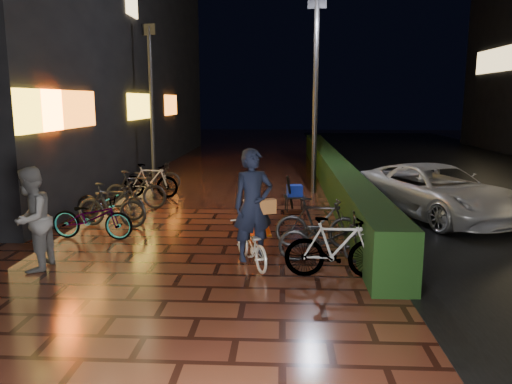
# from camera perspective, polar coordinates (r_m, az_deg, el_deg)

# --- Properties ---
(ground) EXTENTS (80.00, 80.00, 0.00)m
(ground) POSITION_cam_1_polar(r_m,az_deg,el_deg) (9.44, -7.21, -7.01)
(ground) COLOR #381911
(ground) RESTS_ON ground
(hedge) EXTENTS (0.70, 20.00, 1.00)m
(hedge) POSITION_cam_1_polar(r_m,az_deg,el_deg) (17.10, 8.54, 2.54)
(hedge) COLOR black
(hedge) RESTS_ON ground
(bystander_person) EXTENTS (0.67, 0.86, 1.75)m
(bystander_person) POSITION_cam_1_polar(r_m,az_deg,el_deg) (9.08, -24.29, -2.85)
(bystander_person) COLOR #57585A
(bystander_person) RESTS_ON ground
(van) EXTENTS (3.79, 5.02, 1.27)m
(van) POSITION_cam_1_polar(r_m,az_deg,el_deg) (12.88, 19.85, 0.08)
(van) COLOR #B6B6BC
(van) RESTS_ON ground
(storefront_block) EXTENTS (12.09, 22.00, 9.00)m
(storefront_block) POSITION_cam_1_polar(r_m,az_deg,el_deg) (23.26, -26.41, 13.54)
(storefront_block) COLOR black
(storefront_block) RESTS_ON ground
(lamp_post_hedge) EXTENTS (0.56, 0.18, 5.81)m
(lamp_post_hedge) POSITION_cam_1_polar(r_m,az_deg,el_deg) (15.24, 6.81, 11.81)
(lamp_post_hedge) COLOR black
(lamp_post_hedge) RESTS_ON ground
(lamp_post_sf) EXTENTS (0.50, 0.23, 5.31)m
(lamp_post_sf) POSITION_cam_1_polar(r_m,az_deg,el_deg) (17.65, -11.86, 10.58)
(lamp_post_sf) COLOR black
(lamp_post_sf) RESTS_ON ground
(cyclist) EXTENTS (1.02, 1.50, 2.04)m
(cyclist) POSITION_cam_1_polar(r_m,az_deg,el_deg) (8.49, -0.43, -3.61)
(cyclist) COLOR silver
(cyclist) RESTS_ON ground
(traffic_barrier) EXTENTS (0.82, 1.82, 0.74)m
(traffic_barrier) POSITION_cam_1_polar(r_m,az_deg,el_deg) (11.24, -0.18, -2.14)
(traffic_barrier) COLOR #FF430D
(traffic_barrier) RESTS_ON ground
(cart_assembly) EXTENTS (0.57, 0.60, 0.98)m
(cart_assembly) POSITION_cam_1_polar(r_m,az_deg,el_deg) (12.78, 4.39, -0.01)
(cart_assembly) COLOR black
(cart_assembly) RESTS_ON ground
(parked_bikes_storefront) EXTENTS (2.00, 6.34, 1.00)m
(parked_bikes_storefront) POSITION_cam_1_polar(r_m,az_deg,el_deg) (13.20, -14.36, -0.12)
(parked_bikes_storefront) COLOR black
(parked_bikes_storefront) RESTS_ON ground
(parked_bikes_hedge) EXTENTS (1.86, 2.16, 1.00)m
(parked_bikes_hedge) POSITION_cam_1_polar(r_m,az_deg,el_deg) (8.86, 8.08, -4.96)
(parked_bikes_hedge) COLOR black
(parked_bikes_hedge) RESTS_ON ground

